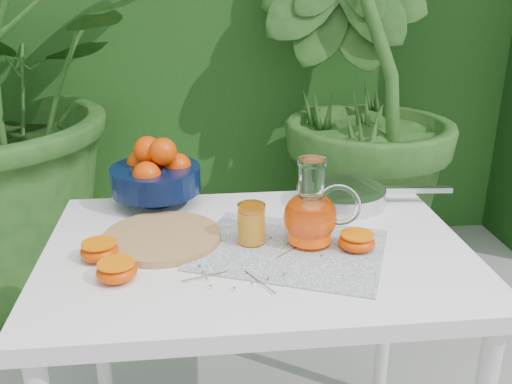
{
  "coord_description": "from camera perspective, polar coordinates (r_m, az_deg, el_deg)",
  "views": [
    {
      "loc": [
        -0.02,
        -1.22,
        1.36
      ],
      "look_at": [
        0.12,
        0.01,
        0.88
      ],
      "focal_mm": 40.0,
      "sensor_mm": 36.0,
      "label": 1
    }
  ],
  "objects": [
    {
      "name": "cutting_board",
      "position": [
        1.4,
        -9.36,
        -4.51
      ],
      "size": [
        0.3,
        0.3,
        0.02
      ],
      "primitive_type": "cylinder",
      "rotation": [
        0.0,
        0.0,
        -0.05
      ],
      "color": "#AC794D",
      "rests_on": "white_table"
    },
    {
      "name": "placemat",
      "position": [
        1.34,
        3.39,
        -5.75
      ],
      "size": [
        0.52,
        0.47,
        0.0
      ],
      "primitive_type": "cube",
      "rotation": [
        0.0,
        0.0,
        -0.39
      ],
      "color": "#0B1A3F",
      "rests_on": "white_table"
    },
    {
      "name": "saute_pan",
      "position": [
        1.61,
        8.61,
        -0.26
      ],
      "size": [
        0.45,
        0.27,
        0.05
      ],
      "color": "silver",
      "rests_on": "white_table"
    },
    {
      "name": "thyme_sprigs",
      "position": [
        1.26,
        0.06,
        -7.43
      ],
      "size": [
        0.32,
        0.26,
        0.01
      ],
      "color": "brown",
      "rests_on": "white_table"
    },
    {
      "name": "fruit_bowl",
      "position": [
        1.6,
        -9.97,
        1.86
      ],
      "size": [
        0.31,
        0.31,
        0.2
      ],
      "color": "black",
      "rests_on": "white_table"
    },
    {
      "name": "potted_plant_right",
      "position": [
        2.59,
        9.67,
        9.66
      ],
      "size": [
        2.42,
        2.42,
        1.71
      ],
      "primitive_type": "imported",
      "rotation": [
        0.0,
        0.0,
        2.33
      ],
      "color": "#234E1A",
      "rests_on": "ground"
    },
    {
      "name": "juice_pitcher",
      "position": [
        1.34,
        5.56,
        -2.28
      ],
      "size": [
        0.19,
        0.17,
        0.21
      ],
      "color": "white",
      "rests_on": "white_table"
    },
    {
      "name": "white_table",
      "position": [
        1.4,
        0.09,
        -8.4
      ],
      "size": [
        1.0,
        0.7,
        0.75
      ],
      "color": "white",
      "rests_on": "ground"
    },
    {
      "name": "orange_halves",
      "position": [
        1.29,
        -6.17,
        -6.16
      ],
      "size": [
        0.7,
        0.21,
        0.04
      ],
      "color": "#DB3702",
      "rests_on": "white_table"
    },
    {
      "name": "hedge_backdrop",
      "position": [
        3.29,
        -5.2,
        18.25
      ],
      "size": [
        8.0,
        1.65,
        2.5
      ],
      "color": "#1C4814",
      "rests_on": "ground"
    },
    {
      "name": "juice_tumbler",
      "position": [
        1.35,
        -0.46,
        -3.26
      ],
      "size": [
        0.08,
        0.08,
        0.1
      ],
      "color": "white",
      "rests_on": "white_table"
    }
  ]
}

